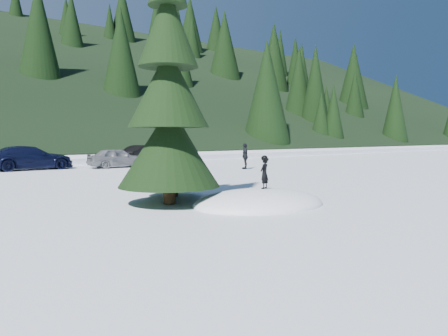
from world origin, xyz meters
TOP-DOWN VIEW (x-y plane):
  - ground at (0.00, 0.00)m, footprint 200.00×200.00m
  - snow_mound at (0.00, 0.00)m, footprint 4.48×3.52m
  - spruce_tall at (-2.20, 1.80)m, footprint 3.20×3.20m
  - spruce_short at (-1.20, 3.20)m, footprint 2.20×2.20m
  - child_skier at (0.24, 0.04)m, footprint 0.42×0.35m
  - adult_0 at (4.07, 13.42)m, footprint 0.79×0.94m
  - adult_1 at (8.96, 11.44)m, footprint 0.88×1.04m
  - adult_2 at (4.04, 14.83)m, footprint 1.31×0.95m
  - car_3 at (-2.30, 19.12)m, footprint 5.26×2.27m
  - car_4 at (2.89, 17.68)m, footprint 3.93×1.68m
  - car_5 at (6.11, 19.63)m, footprint 4.64×2.86m

SIDE VIEW (x-z plane):
  - ground at x=0.00m, z-range 0.00..0.00m
  - snow_mound at x=0.00m, z-range -0.48..0.48m
  - car_4 at x=2.89m, z-range 0.00..1.32m
  - car_5 at x=6.11m, z-range 0.00..1.44m
  - car_3 at x=-2.30m, z-range 0.00..1.51m
  - adult_1 at x=8.96m, z-range 0.00..1.67m
  - adult_0 at x=4.07m, z-range 0.00..1.72m
  - adult_2 at x=4.04m, z-range 0.00..1.83m
  - child_skier at x=0.24m, z-range 0.48..1.47m
  - spruce_short at x=-1.20m, z-range -0.58..4.79m
  - spruce_tall at x=-2.20m, z-range -0.98..7.62m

